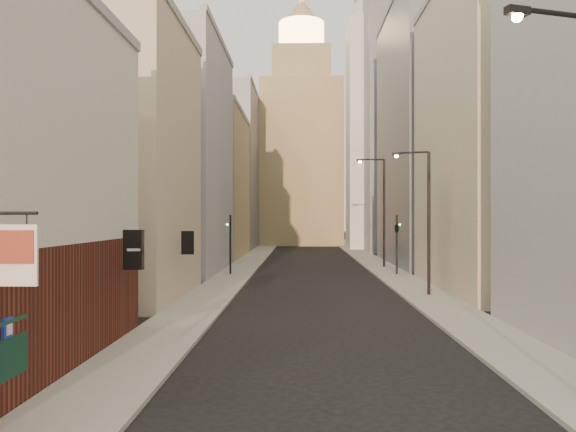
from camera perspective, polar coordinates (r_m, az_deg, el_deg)
The scene contains 15 objects.
sidewalk_left at distance 62.29m, azimuth -3.71°, elevation -4.47°, with size 3.00×140.00×0.15m, color gray.
sidewalk_right at distance 62.50m, azimuth 8.28°, elevation -4.45°, with size 3.00×140.00×0.15m, color gray.
left_bldg_beige at distance 34.79m, azimuth -17.13°, elevation 5.14°, with size 8.00×12.00×16.00m, color tan.
left_bldg_grey at distance 50.35m, azimuth -11.32°, elevation 5.80°, with size 8.00×16.00×20.00m, color #9D9DA2.
left_bldg_tan at distance 67.86m, azimuth -7.98°, elevation 3.01°, with size 8.00×18.00×17.00m, color tan.
left_bldg_wingrid at distance 87.84m, azimuth -5.85°, elevation 4.59°, with size 8.00×20.00×24.00m, color gray.
right_bldg_beige at distance 39.43m, azimuth 20.80°, elevation 7.45°, with size 8.00×16.00×20.00m, color tan.
right_bldg_wingrid at distance 58.90m, azimuth 14.24°, elevation 7.89°, with size 8.00×20.00×26.00m, color gray.
highrise at distance 89.42m, azimuth 13.98°, elevation 13.38°, with size 21.00×23.00×51.20m.
clock_tower at distance 99.68m, azimuth 1.36°, elevation 7.29°, with size 14.00×14.00×44.90m.
white_tower at distance 86.67m, azimuth 8.75°, elevation 9.06°, with size 8.00×8.00×41.50m.
streetlamp_mid at distance 34.87m, azimuth 13.74°, elevation 0.24°, with size 2.24×0.88×8.81m.
streetlamp_far at distance 53.32m, azimuth 9.45°, elevation 1.03°, with size 2.70×0.32×10.29m.
traffic_light_left at distance 46.29m, azimuth -5.88°, elevation -1.71°, with size 0.54×0.41×5.00m.
traffic_light_right at distance 46.60m, azimuth 10.99°, elevation -1.35°, with size 0.67×0.67×5.00m.
Camera 1 is at (-1.01, -6.86, 4.83)m, focal length 35.00 mm.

